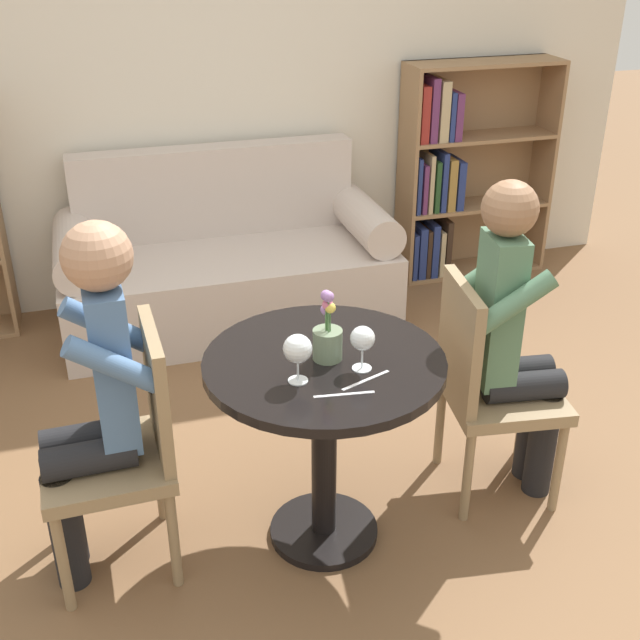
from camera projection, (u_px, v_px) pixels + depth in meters
name	position (u px, v px, depth m)	size (l,w,h in m)	color
ground_plane	(324.00, 533.00, 2.99)	(16.00, 16.00, 0.00)	brown
back_wall	(202.00, 60.00, 4.32)	(5.20, 0.05, 2.70)	silver
round_table	(324.00, 405.00, 2.73)	(0.81, 0.81, 0.75)	black
couch	(227.00, 267.00, 4.43)	(1.79, 0.80, 0.92)	beige
bookshelf_right	(455.00, 174.00, 4.89)	(0.93, 0.28, 1.30)	#93704C
chair_left	(127.00, 442.00, 2.67)	(0.43, 0.43, 0.90)	#937A56
chair_right	(486.00, 381.00, 3.01)	(0.47, 0.47, 0.90)	#937A56
person_left	(93.00, 397.00, 2.55)	(0.42, 0.35, 1.27)	black
person_right	(515.00, 339.00, 2.94)	(0.45, 0.38, 1.28)	black
wine_glass_left	(298.00, 350.00, 2.47)	(0.09, 0.09, 0.16)	white
wine_glass_right	(363.00, 340.00, 2.54)	(0.08, 0.08, 0.15)	white
flower_vase	(327.00, 336.00, 2.62)	(0.10, 0.10, 0.25)	gray
knife_left_setting	(366.00, 380.00, 2.53)	(0.18, 0.08, 0.00)	silver
fork_left_setting	(344.00, 394.00, 2.45)	(0.19, 0.04, 0.00)	silver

